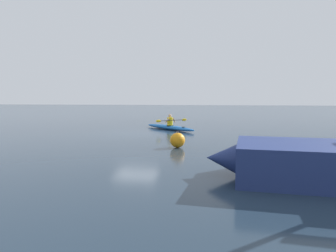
{
  "coord_description": "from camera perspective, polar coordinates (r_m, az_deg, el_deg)",
  "views": [
    {
      "loc": [
        -4.95,
        17.24,
        2.02
      ],
      "look_at": [
        -2.23,
        1.94,
        0.64
      ],
      "focal_mm": 32.97,
      "sensor_mm": 36.0,
      "label": 1
    }
  ],
  "objects": [
    {
      "name": "kayak",
      "position": [
        20.19,
        0.22,
        -0.25
      ],
      "size": [
        4.03,
        3.95,
        0.29
      ],
      "color": "#1959A5",
      "rests_on": "ground"
    },
    {
      "name": "ground_plane",
      "position": [
        18.05,
        -5.91,
        -1.37
      ],
      "size": [
        160.0,
        160.0,
        0.0
      ],
      "primitive_type": "plane",
      "color": "#1E2D3D"
    },
    {
      "name": "mooring_buoy_channel_marker",
      "position": [
        12.76,
        1.77,
        -2.62
      ],
      "size": [
        0.62,
        0.62,
        0.66
      ],
      "color": "orange",
      "rests_on": "ground"
    },
    {
      "name": "kayaker",
      "position": [
        20.06,
        0.4,
        1.01
      ],
      "size": [
        1.75,
        1.79,
        0.74
      ],
      "color": "yellow",
      "rests_on": "kayak"
    }
  ]
}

